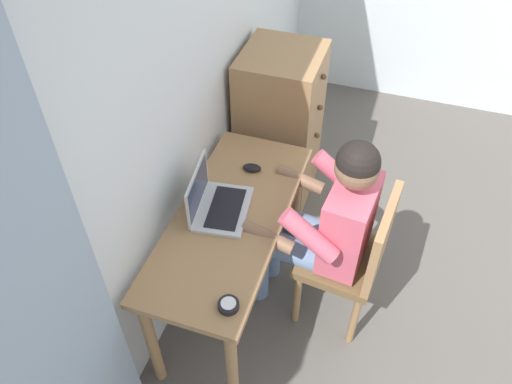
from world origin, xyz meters
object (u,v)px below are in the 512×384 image
at_px(dresser, 280,128).
at_px(computer_mouse, 252,168).
at_px(chair, 354,256).
at_px(desk_clock, 229,305).
at_px(laptop, 215,202).
at_px(desk, 231,231).
at_px(person_seated, 323,221).

distance_m(dresser, computer_mouse, 0.67).
xyz_separation_m(chair, desk_clock, (-0.62, 0.44, 0.24)).
bearing_deg(desk_clock, laptop, 27.29).
distance_m(desk, desk_clock, 0.53).
bearing_deg(person_seated, chair, -95.12).
relative_size(laptop, computer_mouse, 3.71).
height_order(computer_mouse, desk_clock, computer_mouse).
xyz_separation_m(desk, chair, (0.13, -0.62, -0.10)).
xyz_separation_m(desk, dresser, (0.99, 0.03, -0.07)).
xyz_separation_m(chair, computer_mouse, (0.22, 0.63, 0.24)).
bearing_deg(laptop, computer_mouse, -13.51).
height_order(dresser, desk_clock, dresser).
distance_m(desk, person_seated, 0.47).
bearing_deg(computer_mouse, dresser, -4.42).
distance_m(dresser, desk_clock, 1.51).
relative_size(desk, laptop, 3.34).
bearing_deg(chair, person_seated, 84.88).
height_order(dresser, computer_mouse, dresser).
xyz_separation_m(dresser, chair, (-0.86, -0.65, -0.03)).
height_order(person_seated, computer_mouse, person_seated).
xyz_separation_m(dresser, laptop, (-0.97, 0.05, 0.24)).
xyz_separation_m(chair, laptop, (-0.11, 0.70, 0.27)).
relative_size(chair, computer_mouse, 8.95).
relative_size(chair, person_seated, 0.74).
height_order(laptop, desk_clock, laptop).
height_order(chair, computer_mouse, chair).
bearing_deg(chair, computer_mouse, 70.64).
relative_size(person_seated, computer_mouse, 12.13).
bearing_deg(person_seated, desk_clock, 157.49).
height_order(desk, person_seated, person_seated).
xyz_separation_m(person_seated, desk_clock, (-0.63, 0.26, 0.05)).
xyz_separation_m(chair, person_seated, (0.02, 0.18, 0.18)).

